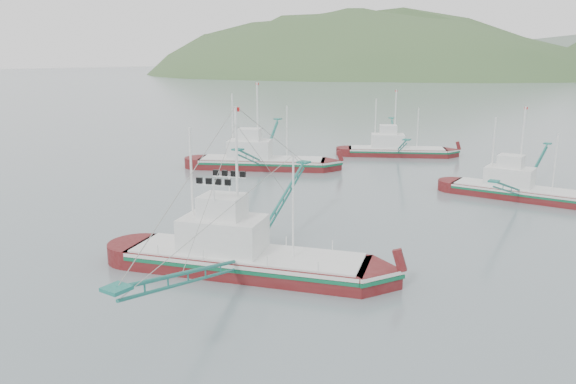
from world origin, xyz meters
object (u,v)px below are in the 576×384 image
Objects in this scene: bg_boat_left at (261,150)px; main_boat at (244,239)px; bg_boat_far at (397,141)px; bg_boat_right at (521,185)px.

main_boat is at bearing -82.14° from bg_boat_left.
bg_boat_left reaches higher than bg_boat_far.
bg_boat_far is at bearing 140.72° from bg_boat_right.
main_boat is at bearing -106.34° from bg_boat_far.
bg_boat_far is (-19.27, 15.62, 0.70)m from bg_boat_right.
bg_boat_far is (-9.11, 44.97, -0.17)m from main_boat.
main_boat is 1.21× the size of bg_boat_far.
bg_boat_left is 20.09m from bg_boat_far.
bg_boat_right is 1.05× the size of bg_boat_far.
bg_boat_right is at bearing 53.63° from main_boat.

